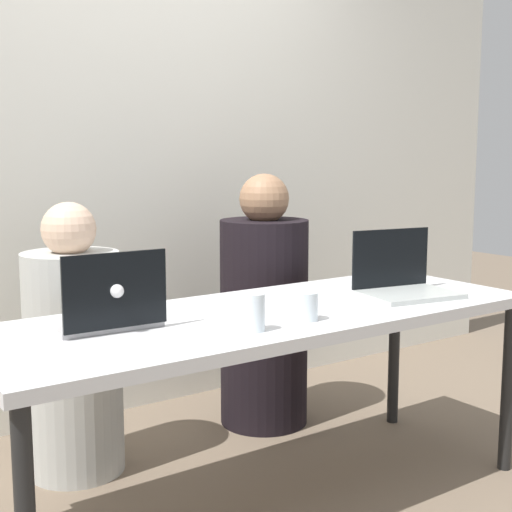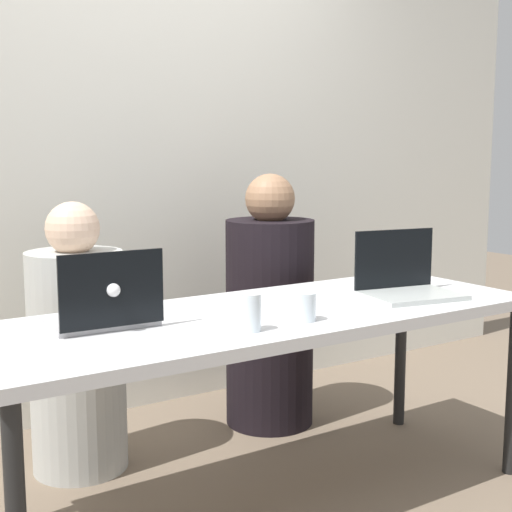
{
  "view_description": "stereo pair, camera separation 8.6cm",
  "coord_description": "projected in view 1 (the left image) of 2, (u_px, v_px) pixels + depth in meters",
  "views": [
    {
      "loc": [
        -1.4,
        -1.93,
        1.24
      ],
      "look_at": [
        0.0,
        0.07,
        0.88
      ],
      "focal_mm": 50.0,
      "sensor_mm": 36.0,
      "label": 1
    },
    {
      "loc": [
        -1.33,
        -1.98,
        1.24
      ],
      "look_at": [
        0.0,
        0.07,
        0.88
      ],
      "focal_mm": 50.0,
      "sensor_mm": 36.0,
      "label": 2
    }
  ],
  "objects": [
    {
      "name": "laptop_back_left",
      "position": [
        106.0,
        311.0,
        2.18
      ],
      "size": [
        0.33,
        0.29,
        0.25
      ],
      "rotation": [
        0.0,
        0.0,
        3.1
      ],
      "color": "#B4B2B6",
      "rests_on": "desk"
    },
    {
      "name": "back_wall",
      "position": [
        117.0,
        171.0,
        3.35
      ],
      "size": [
        5.13,
        0.1,
        2.31
      ],
      "primitive_type": "cube",
      "color": "white",
      "rests_on": "ground"
    },
    {
      "name": "desk",
      "position": [
        268.0,
        327.0,
        2.44
      ],
      "size": [
        1.97,
        0.71,
        0.7
      ],
      "color": "silver",
      "rests_on": "ground"
    },
    {
      "name": "person_on_left",
      "position": [
        73.0,
        354.0,
        2.74
      ],
      "size": [
        0.44,
        0.44,
        1.06
      ],
      "rotation": [
        0.0,
        0.0,
        3.35
      ],
      "color": "#B3B5AF",
      "rests_on": "ground"
    },
    {
      "name": "laptop_front_right",
      "position": [
        403.0,
        281.0,
        2.7
      ],
      "size": [
        0.38,
        0.31,
        0.24
      ],
      "rotation": [
        0.0,
        0.0,
        -0.17
      ],
      "color": "#B2B8B4",
      "rests_on": "desk"
    },
    {
      "name": "ground_plane",
      "position": [
        267.0,
        504.0,
        2.54
      ],
      "size": [
        12.0,
        12.0,
        0.0
      ],
      "primitive_type": "plane",
      "color": "#746250"
    },
    {
      "name": "person_on_right",
      "position": [
        264.0,
        314.0,
        3.25
      ],
      "size": [
        0.46,
        0.46,
        1.15
      ],
      "rotation": [
        0.0,
        0.0,
        2.96
      ],
      "color": "black",
      "rests_on": "ground"
    },
    {
      "name": "water_glass_left",
      "position": [
        255.0,
        315.0,
        2.15
      ],
      "size": [
        0.06,
        0.06,
        0.11
      ],
      "color": "silver",
      "rests_on": "desk"
    },
    {
      "name": "water_glass_center",
      "position": [
        307.0,
        308.0,
        2.28
      ],
      "size": [
        0.07,
        0.07,
        0.09
      ],
      "color": "silver",
      "rests_on": "desk"
    }
  ]
}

